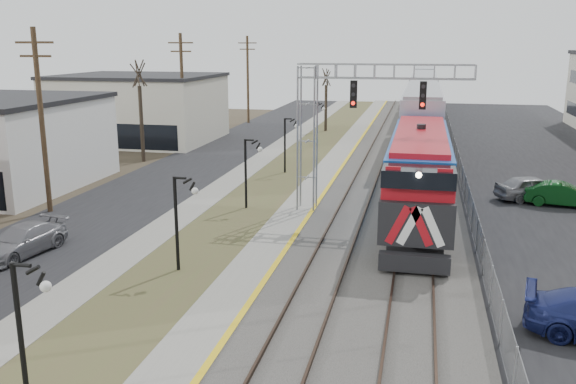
% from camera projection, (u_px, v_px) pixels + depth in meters
% --- Properties ---
extents(street_west, '(7.00, 120.00, 0.04)m').
position_uv_depth(street_west, '(172.00, 177.00, 42.84)').
color(street_west, black).
rests_on(street_west, ground).
extents(sidewalk, '(2.00, 120.00, 0.08)m').
position_uv_depth(sidewalk, '(233.00, 179.00, 41.90)').
color(sidewalk, gray).
rests_on(sidewalk, ground).
extents(grass_median, '(4.00, 120.00, 0.06)m').
position_uv_depth(grass_median, '(275.00, 182.00, 41.27)').
color(grass_median, '#4B502A').
rests_on(grass_median, ground).
extents(platform, '(2.00, 120.00, 0.24)m').
position_uv_depth(platform, '(319.00, 182.00, 40.62)').
color(platform, gray).
rests_on(platform, ground).
extents(ballast_bed, '(8.00, 120.00, 0.20)m').
position_uv_depth(ballast_bed, '(395.00, 186.00, 39.58)').
color(ballast_bed, '#595651').
rests_on(ballast_bed, ground).
extents(platform_edge, '(0.24, 120.00, 0.01)m').
position_uv_depth(platform_edge, '(332.00, 181.00, 40.41)').
color(platform_edge, gold).
rests_on(platform_edge, platform).
extents(track_near, '(1.58, 120.00, 0.15)m').
position_uv_depth(track_near, '(364.00, 182.00, 39.96)').
color(track_near, '#2D2119').
rests_on(track_near, ballast_bed).
extents(track_far, '(1.58, 120.00, 0.15)m').
position_uv_depth(track_far, '(418.00, 185.00, 39.23)').
color(track_far, '#2D2119').
rests_on(track_far, ballast_bed).
extents(train, '(3.00, 85.85, 5.33)m').
position_uv_depth(train, '(423.00, 103.00, 65.73)').
color(train, '#124397').
rests_on(train, ground).
extents(signal_gantry, '(9.00, 1.07, 8.15)m').
position_uv_depth(signal_gantry, '(339.00, 113.00, 32.21)').
color(signal_gantry, gray).
rests_on(signal_gantry, ground).
extents(lampposts, '(0.14, 62.14, 4.00)m').
position_uv_depth(lampposts, '(179.00, 223.00, 24.95)').
color(lampposts, black).
rests_on(lampposts, ground).
extents(utility_poles, '(0.28, 80.28, 10.00)m').
position_uv_depth(utility_poles, '(42.00, 123.00, 32.80)').
color(utility_poles, '#4C3823').
rests_on(utility_poles, ground).
extents(fence, '(0.04, 120.00, 1.60)m').
position_uv_depth(fence, '(462.00, 179.00, 38.54)').
color(fence, gray).
rests_on(fence, ground).
extents(bare_trees, '(12.30, 42.30, 5.95)m').
position_uv_depth(bare_trees, '(176.00, 131.00, 46.16)').
color(bare_trees, '#382D23').
rests_on(bare_trees, ground).
extents(car_lot_e, '(4.70, 3.20, 1.49)m').
position_uv_depth(car_lot_e, '(532.00, 189.00, 36.23)').
color(car_lot_e, gray).
rests_on(car_lot_e, ground).
extents(car_lot_f, '(4.28, 2.07, 1.35)m').
position_uv_depth(car_lot_f, '(562.00, 195.00, 34.96)').
color(car_lot_f, '#0D4216').
rests_on(car_lot_f, ground).
extents(car_street_b, '(2.48, 4.71, 1.30)m').
position_uv_depth(car_street_b, '(22.00, 241.00, 26.89)').
color(car_street_b, slate).
rests_on(car_street_b, ground).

